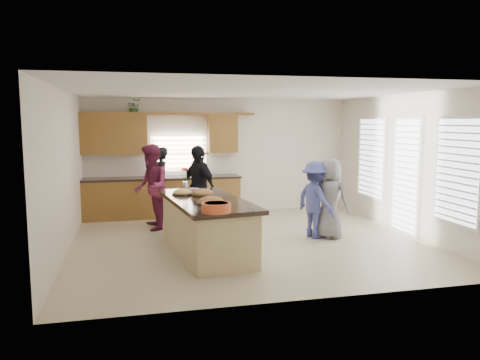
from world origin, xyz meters
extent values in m
plane|color=#C2B490|center=(0.00, 0.00, 0.00)|extent=(6.50, 6.50, 0.00)
cube|color=silver|center=(0.00, 3.00, 1.40)|extent=(6.50, 0.02, 2.80)
cube|color=silver|center=(0.00, -3.00, 1.40)|extent=(6.50, 0.02, 2.80)
cube|color=silver|center=(-3.25, 0.00, 1.40)|extent=(0.02, 6.00, 2.80)
cube|color=silver|center=(3.25, 0.00, 1.40)|extent=(0.02, 6.00, 2.80)
cube|color=white|center=(0.00, 0.00, 2.80)|extent=(6.50, 6.00, 0.02)
cube|color=brown|center=(-1.43, 2.69, 0.45)|extent=(3.65, 0.62, 0.90)
cube|color=black|center=(-1.43, 2.69, 0.93)|extent=(3.70, 0.65, 0.05)
cube|color=brown|center=(-2.50, 2.82, 1.95)|extent=(1.50, 0.36, 0.90)
cube|color=brown|center=(0.05, 2.82, 1.95)|extent=(0.70, 0.36, 0.90)
cube|color=brown|center=(-1.23, 2.82, 2.43)|extent=(4.05, 0.40, 0.06)
cube|color=brown|center=(-1.00, 2.96, 1.48)|extent=(1.35, 0.08, 0.85)
cube|color=white|center=(3.22, 1.30, 1.42)|extent=(0.06, 1.10, 1.75)
cube|color=white|center=(3.22, -0.10, 1.17)|extent=(0.06, 0.85, 2.25)
cube|color=white|center=(3.22, -1.60, 1.42)|extent=(0.06, 1.10, 1.75)
cube|color=#CBB57E|center=(-0.90, -0.60, 0.44)|extent=(1.31, 2.61, 0.88)
cube|color=black|center=(-0.90, -0.60, 0.92)|extent=(1.48, 2.82, 0.07)
cube|color=black|center=(-0.90, -0.60, 0.04)|extent=(1.22, 2.52, 0.08)
cylinder|color=black|center=(-0.90, -1.09, 0.96)|extent=(0.46, 0.46, 0.02)
ellipsoid|color=#A47033|center=(-0.90, -1.09, 0.98)|extent=(0.42, 0.42, 0.19)
cylinder|color=black|center=(-0.90, -0.22, 0.96)|extent=(0.43, 0.43, 0.02)
ellipsoid|color=#A47033|center=(-0.90, -0.22, 0.98)|extent=(0.39, 0.39, 0.18)
cylinder|color=black|center=(-1.24, -0.04, 0.96)|extent=(0.39, 0.39, 0.02)
ellipsoid|color=#E3B161|center=(-1.24, -0.04, 0.98)|extent=(0.35, 0.35, 0.16)
cylinder|color=#DA5127|center=(-0.94, -1.81, 1.02)|extent=(0.43, 0.43, 0.14)
cylinder|color=beige|center=(-0.94, -1.81, 1.07)|extent=(0.35, 0.35, 0.04)
cylinder|color=white|center=(-0.38, -1.66, 0.99)|extent=(0.07, 0.07, 0.09)
cylinder|color=#CA98DD|center=(-0.99, 0.28, 0.98)|extent=(0.20, 0.20, 0.05)
cylinder|color=silver|center=(-1.12, 0.61, 1.02)|extent=(0.11, 0.11, 0.15)
imported|color=#2C6528|center=(-2.03, 2.82, 2.58)|extent=(0.34, 0.30, 0.36)
imported|color=black|center=(-1.48, 2.60, 0.83)|extent=(0.41, 0.61, 1.66)
imported|color=maroon|center=(-1.74, 1.41, 0.90)|extent=(0.72, 0.90, 1.79)
imported|color=black|center=(-0.78, 1.23, 0.88)|extent=(0.87, 1.11, 1.76)
imported|color=#3F468B|center=(1.33, -0.01, 0.75)|extent=(0.83, 1.09, 1.50)
imported|color=slate|center=(1.60, -0.10, 0.77)|extent=(0.85, 0.90, 1.55)
camera|label=1|loc=(-2.12, -8.39, 2.27)|focal=35.00mm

